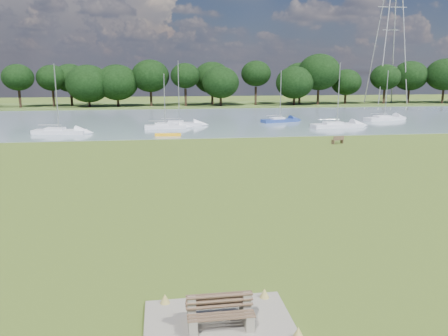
{
  "coord_description": "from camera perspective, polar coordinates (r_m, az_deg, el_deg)",
  "views": [
    {
      "loc": [
        -1.46,
        -24.94,
        7.01
      ],
      "look_at": [
        1.87,
        -2.0,
        1.95
      ],
      "focal_mm": 35.0,
      "sensor_mm": 36.0,
      "label": 1
    }
  ],
  "objects": [
    {
      "name": "ground",
      "position": [
        25.95,
        -4.73,
        -3.4
      ],
      "size": [
        220.0,
        220.0,
        0.0
      ],
      "primitive_type": "plane",
      "color": "#546320"
    },
    {
      "name": "tree_line",
      "position": [
        93.46,
        -2.29,
        11.75
      ],
      "size": [
        158.59,
        8.48,
        10.26
      ],
      "color": "black",
      "rests_on": "far_bank"
    },
    {
      "name": "sailboat_2",
      "position": [
        56.48,
        -7.74,
        5.56
      ],
      "size": [
        5.21,
        1.47,
        6.87
      ],
      "rotation": [
        0.0,
        0.0,
        -0.0
      ],
      "color": "silver",
      "rests_on": "river"
    },
    {
      "name": "bench_pair",
      "position": [
        12.81,
        -0.59,
        -18.2
      ],
      "size": [
        1.86,
        1.1,
        1.0
      ],
      "rotation": [
        0.0,
        0.0,
        0.01
      ],
      "color": "gray",
      "rests_on": "concrete_pad"
    },
    {
      "name": "concrete_pad",
      "position": [
        13.05,
        -0.59,
        -19.93
      ],
      "size": [
        4.2,
        3.2,
        0.1
      ],
      "primitive_type": "cube",
      "color": "gray",
      "rests_on": "ground"
    },
    {
      "name": "pylon",
      "position": [
        108.84,
        21.15,
        19.02
      ],
      "size": [
        6.85,
        4.8,
        34.22
      ],
      "color": "#A5A5A5",
      "rests_on": "far_bank"
    },
    {
      "name": "kayak",
      "position": [
        49.71,
        -7.32,
        4.34
      ],
      "size": [
        2.95,
        0.87,
        0.29
      ],
      "primitive_type": "cube",
      "rotation": [
        0.0,
        0.0,
        -0.06
      ],
      "color": "#F8AC12",
      "rests_on": "river"
    },
    {
      "name": "sailboat_6",
      "position": [
        58.88,
        -5.92,
        5.9
      ],
      "size": [
        5.92,
        1.88,
        8.53
      ],
      "rotation": [
        0.0,
        0.0,
        -0.04
      ],
      "color": "silver",
      "rests_on": "river"
    },
    {
      "name": "sailboat_1",
      "position": [
        54.55,
        -20.79,
        4.65
      ],
      "size": [
        6.24,
        2.71,
        8.02
      ],
      "rotation": [
        0.0,
        0.0,
        -0.17
      ],
      "color": "silver",
      "rests_on": "river"
    },
    {
      "name": "river",
      "position": [
        67.32,
        -7.02,
        6.25
      ],
      "size": [
        220.0,
        40.0,
        0.1
      ],
      "primitive_type": "cube",
      "color": "gray",
      "rests_on": "ground"
    },
    {
      "name": "far_bank",
      "position": [
        97.2,
        -7.45,
        8.09
      ],
      "size": [
        220.0,
        20.0,
        0.4
      ],
      "primitive_type": "cube",
      "color": "#4C6626",
      "rests_on": "ground"
    },
    {
      "name": "riverbank_bench",
      "position": [
        45.53,
        14.66,
        3.58
      ],
      "size": [
        1.38,
        0.76,
        0.81
      ],
      "rotation": [
        0.0,
        0.0,
        0.29
      ],
      "color": "brown",
      "rests_on": "ground"
    },
    {
      "name": "sailboat_0",
      "position": [
        63.83,
        7.27,
        6.35
      ],
      "size": [
        5.83,
        3.17,
        7.31
      ],
      "rotation": [
        0.0,
        0.0,
        0.3
      ],
      "color": "navy",
      "rests_on": "river"
    },
    {
      "name": "sailboat_3",
      "position": [
        70.06,
        20.2,
        6.22
      ],
      "size": [
        6.7,
        3.28,
        7.33
      ],
      "rotation": [
        0.0,
        0.0,
        0.24
      ],
      "color": "silver",
      "rests_on": "river"
    },
    {
      "name": "sailboat_4",
      "position": [
        58.91,
        14.47,
        5.58
      ],
      "size": [
        6.93,
        2.6,
        8.25
      ],
      "rotation": [
        0.0,
        0.0,
        0.11
      ],
      "color": "silver",
      "rests_on": "river"
    }
  ]
}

